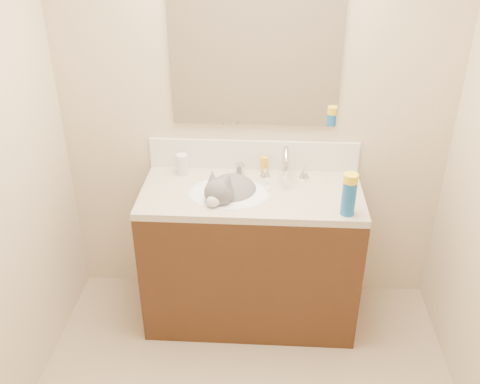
# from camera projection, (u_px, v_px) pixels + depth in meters

# --- Properties ---
(room_shell) EXTENTS (2.24, 2.54, 2.52)m
(room_shell) POSITION_uv_depth(u_px,v_px,m) (242.00, 170.00, 1.73)
(room_shell) COLOR beige
(room_shell) RESTS_ON ground
(vanity_cabinet) EXTENTS (1.20, 0.55, 0.82)m
(vanity_cabinet) POSITION_uv_depth(u_px,v_px,m) (251.00, 258.00, 3.11)
(vanity_cabinet) COLOR #3C2110
(vanity_cabinet) RESTS_ON ground
(counter_slab) EXTENTS (1.20, 0.55, 0.04)m
(counter_slab) POSITION_uv_depth(u_px,v_px,m) (252.00, 194.00, 2.90)
(counter_slab) COLOR #C2B498
(counter_slab) RESTS_ON vanity_cabinet
(basin) EXTENTS (0.45, 0.36, 0.14)m
(basin) POSITION_uv_depth(u_px,v_px,m) (229.00, 204.00, 2.90)
(basin) COLOR white
(basin) RESTS_ON vanity_cabinet
(faucet) EXTENTS (0.28, 0.20, 0.21)m
(faucet) POSITION_uv_depth(u_px,v_px,m) (285.00, 166.00, 2.96)
(faucet) COLOR silver
(faucet) RESTS_ON counter_slab
(cat) EXTENTS (0.40, 0.45, 0.33)m
(cat) POSITION_uv_depth(u_px,v_px,m) (230.00, 195.00, 2.90)
(cat) COLOR #575557
(cat) RESTS_ON basin
(backsplash) EXTENTS (1.20, 0.02, 0.18)m
(backsplash) POSITION_uv_depth(u_px,v_px,m) (254.00, 155.00, 3.07)
(backsplash) COLOR silver
(backsplash) RESTS_ON counter_slab
(mirror) EXTENTS (0.90, 0.02, 0.80)m
(mirror) POSITION_uv_depth(u_px,v_px,m) (255.00, 53.00, 2.78)
(mirror) COLOR white
(mirror) RESTS_ON room_shell
(pill_bottle) EXTENTS (0.09, 0.09, 0.12)m
(pill_bottle) POSITION_uv_depth(u_px,v_px,m) (182.00, 164.00, 3.04)
(pill_bottle) COLOR silver
(pill_bottle) RESTS_ON counter_slab
(pill_label) EXTENTS (0.07, 0.07, 0.04)m
(pill_label) POSITION_uv_depth(u_px,v_px,m) (182.00, 167.00, 3.04)
(pill_label) COLOR orange
(pill_label) RESTS_ON pill_bottle
(silver_jar) EXTENTS (0.06, 0.06, 0.06)m
(silver_jar) POSITION_uv_depth(u_px,v_px,m) (240.00, 169.00, 3.04)
(silver_jar) COLOR #B7B7BC
(silver_jar) RESTS_ON counter_slab
(amber_bottle) EXTENTS (0.05, 0.05, 0.10)m
(amber_bottle) POSITION_uv_depth(u_px,v_px,m) (264.00, 165.00, 3.05)
(amber_bottle) COLOR yellow
(amber_bottle) RESTS_ON counter_slab
(toothbrush) EXTENTS (0.02, 0.15, 0.01)m
(toothbrush) POSITION_uv_depth(u_px,v_px,m) (268.00, 184.00, 2.94)
(toothbrush) COLOR silver
(toothbrush) RESTS_ON counter_slab
(toothbrush_head) EXTENTS (0.02, 0.03, 0.01)m
(toothbrush_head) POSITION_uv_depth(u_px,v_px,m) (268.00, 184.00, 2.94)
(toothbrush_head) COLOR #6483D5
(toothbrush_head) RESTS_ON counter_slab
(spray_can) EXTENTS (0.08, 0.08, 0.19)m
(spray_can) POSITION_uv_depth(u_px,v_px,m) (349.00, 197.00, 2.64)
(spray_can) COLOR #175BA6
(spray_can) RESTS_ON counter_slab
(spray_cap) EXTENTS (0.08, 0.08, 0.04)m
(spray_cap) POSITION_uv_depth(u_px,v_px,m) (351.00, 178.00, 2.59)
(spray_cap) COLOR yellow
(spray_cap) RESTS_ON spray_can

